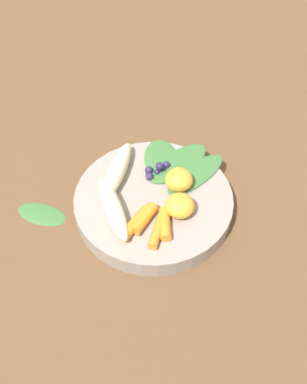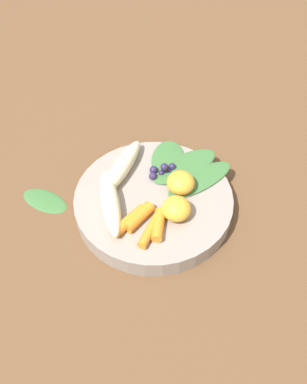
{
  "view_description": "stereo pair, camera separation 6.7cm",
  "coord_description": "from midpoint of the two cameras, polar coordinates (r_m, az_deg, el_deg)",
  "views": [
    {
      "loc": [
        -0.37,
        -0.22,
        0.55
      ],
      "look_at": [
        0.0,
        0.0,
        0.04
      ],
      "focal_mm": 38.89,
      "sensor_mm": 36.0,
      "label": 1
    },
    {
      "loc": [
        -0.34,
        -0.27,
        0.55
      ],
      "look_at": [
        0.0,
        0.0,
        0.04
      ],
      "focal_mm": 38.89,
      "sensor_mm": 36.0,
      "label": 2
    }
  ],
  "objects": [
    {
      "name": "blueberry_pile",
      "position": [
        0.7,
        3.76,
        2.79
      ],
      "size": [
        0.05,
        0.03,
        0.02
      ],
      "color": "#2D234C",
      "rests_on": "bowl"
    },
    {
      "name": "orange_segment_far",
      "position": [
        0.64,
        6.15,
        -2.46
      ],
      "size": [
        0.05,
        0.05,
        0.03
      ],
      "primitive_type": "ellipsoid",
      "color": "#F4A833",
      "rests_on": "bowl"
    },
    {
      "name": "kale_leaf_rear",
      "position": [
        0.73,
        4.65,
        4.28
      ],
      "size": [
        0.11,
        0.1,
        0.01
      ],
      "primitive_type": "ellipsoid",
      "rotation": [
        0.0,
        0.0,
        6.87
      ],
      "color": "#3D7038",
      "rests_on": "bowl"
    },
    {
      "name": "bowl",
      "position": [
        0.69,
        2.78,
        -1.57
      ],
      "size": [
        0.26,
        0.26,
        0.03
      ],
      "primitive_type": "cylinder",
      "color": "gray",
      "rests_on": "ground_plane"
    },
    {
      "name": "carrot_mid_right",
      "position": [
        0.62,
        2.56,
        -5.51
      ],
      "size": [
        0.06,
        0.03,
        0.01
      ],
      "primitive_type": "cylinder",
      "rotation": [
        0.0,
        1.57,
        3.42
      ],
      "color": "orange",
      "rests_on": "bowl"
    },
    {
      "name": "carrot_front",
      "position": [
        0.63,
        -0.37,
        -4.13
      ],
      "size": [
        0.07,
        0.02,
        0.02
      ],
      "primitive_type": "cylinder",
      "rotation": [
        0.0,
        1.57,
        3.1
      ],
      "color": "orange",
      "rests_on": "bowl"
    },
    {
      "name": "kale_leaf_right",
      "position": [
        0.72,
        6.96,
        3.39
      ],
      "size": [
        0.14,
        0.09,
        0.01
      ],
      "primitive_type": "ellipsoid",
      "rotation": [
        0.0,
        0.0,
        6.0
      ],
      "color": "#3D7038",
      "rests_on": "bowl"
    },
    {
      "name": "orange_segment_near",
      "position": [
        0.67,
        6.59,
        1.12
      ],
      "size": [
        0.05,
        0.05,
        0.03
      ],
      "primitive_type": "ellipsoid",
      "color": "#F4A833",
      "rests_on": "bowl"
    },
    {
      "name": "ground_plane",
      "position": [
        0.7,
        2.73,
        -2.39
      ],
      "size": [
        2.4,
        2.4,
        0.0
      ],
      "primitive_type": "plane",
      "color": "brown"
    },
    {
      "name": "kale_leaf_stray",
      "position": [
        0.72,
        -12.19,
        -1.22
      ],
      "size": [
        0.06,
        0.09,
        0.01
      ],
      "primitive_type": "ellipsoid",
      "rotation": [
        0.0,
        0.0,
        1.76
      ],
      "color": "#3D7038",
      "rests_on": "ground_plane"
    },
    {
      "name": "banana_peeled_left",
      "position": [
        0.65,
        -3.07,
        -1.55
      ],
      "size": [
        0.11,
        0.12,
        0.03
      ],
      "primitive_type": "ellipsoid",
      "rotation": [
        0.0,
        0.0,
        4.02
      ],
      "color": "beige",
      "rests_on": "bowl"
    },
    {
      "name": "carrot_mid_left",
      "position": [
        0.63,
        0.97,
        -3.62
      ],
      "size": [
        0.06,
        0.02,
        0.02
      ],
      "primitive_type": "cylinder",
      "rotation": [
        0.0,
        1.57,
        3.15
      ],
      "color": "orange",
      "rests_on": "bowl"
    },
    {
      "name": "banana_peeled_right",
      "position": [
        0.7,
        -1.64,
        3.32
      ],
      "size": [
        0.14,
        0.06,
        0.03
      ],
      "primitive_type": "ellipsoid",
      "rotation": [
        0.0,
        0.0,
        3.42
      ],
      "color": "beige",
      "rests_on": "bowl"
    },
    {
      "name": "kale_leaf_left",
      "position": [
        0.7,
        9.12,
        1.58
      ],
      "size": [
        0.14,
        0.08,
        0.01
      ],
      "primitive_type": "ellipsoid",
      "rotation": [
        0.0,
        0.0,
        6.02
      ],
      "color": "#3D7038",
      "rests_on": "bowl"
    },
    {
      "name": "carrot_rear",
      "position": [
        0.63,
        3.75,
        -4.67
      ],
      "size": [
        0.06,
        0.04,
        0.02
      ],
      "primitive_type": "cylinder",
      "rotation": [
        0.0,
        1.57,
        3.71
      ],
      "color": "orange",
      "rests_on": "bowl"
    }
  ]
}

